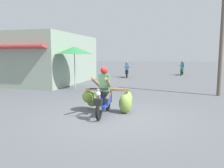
# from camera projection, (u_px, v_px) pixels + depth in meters

# --- Properties ---
(ground_plane) EXTENTS (120.00, 120.00, 0.00)m
(ground_plane) POSITION_uv_depth(u_px,v_px,m) (112.00, 117.00, 7.16)
(ground_plane) COLOR #56595E
(motorbike_main_loaded) EXTENTS (1.82, 1.78, 1.58)m
(motorbike_main_loaded) POSITION_uv_depth(u_px,v_px,m) (106.00, 98.00, 7.63)
(motorbike_main_loaded) COLOR black
(motorbike_main_loaded) RESTS_ON ground
(motorbike_distant_ahead_left) EXTENTS (0.62, 1.59, 1.40)m
(motorbike_distant_ahead_left) POSITION_uv_depth(u_px,v_px,m) (127.00, 71.00, 19.43)
(motorbike_distant_ahead_left) COLOR black
(motorbike_distant_ahead_left) RESTS_ON ground
(motorbike_distant_ahead_right) EXTENTS (0.53, 1.61, 1.40)m
(motorbike_distant_ahead_right) POSITION_uv_depth(u_px,v_px,m) (182.00, 69.00, 21.73)
(motorbike_distant_ahead_right) COLOR black
(motorbike_distant_ahead_right) RESTS_ON ground
(shopfront_building) EXTENTS (4.36, 7.67, 3.31)m
(shopfront_building) POSITION_uv_depth(u_px,v_px,m) (50.00, 59.00, 16.09)
(shopfront_building) COLOR gray
(shopfront_building) RESTS_ON ground
(market_umbrella_near_shop) EXTENTS (2.08, 2.08, 2.40)m
(market_umbrella_near_shop) POSITION_uv_depth(u_px,v_px,m) (74.00, 50.00, 12.58)
(market_umbrella_near_shop) COLOR #99999E
(market_umbrella_near_shop) RESTS_ON ground
(utility_pole) EXTENTS (0.18, 0.18, 6.17)m
(utility_pole) POSITION_uv_depth(u_px,v_px,m) (222.00, 30.00, 10.51)
(utility_pole) COLOR brown
(utility_pole) RESTS_ON ground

